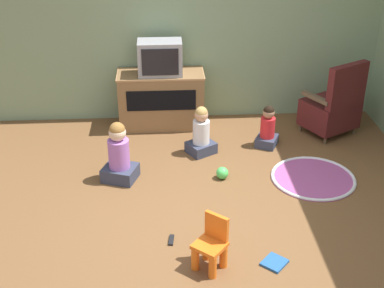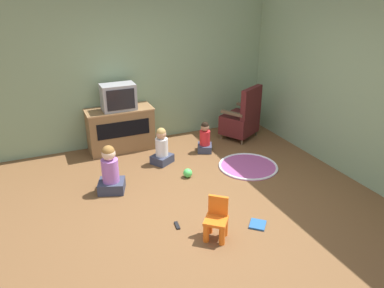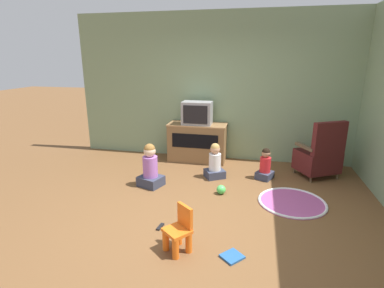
{
  "view_description": "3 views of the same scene",
  "coord_description": "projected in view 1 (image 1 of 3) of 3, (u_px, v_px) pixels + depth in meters",
  "views": [
    {
      "loc": [
        -0.46,
        -4.42,
        3.17
      ],
      "look_at": [
        -0.17,
        0.23,
        0.71
      ],
      "focal_mm": 50.0,
      "sensor_mm": 36.0,
      "label": 1
    },
    {
      "loc": [
        -1.76,
        -3.91,
        2.75
      ],
      "look_at": [
        0.07,
        0.26,
        0.76
      ],
      "focal_mm": 35.0,
      "sensor_mm": 36.0,
      "label": 2
    },
    {
      "loc": [
        0.68,
        -3.44,
        2.0
      ],
      "look_at": [
        -0.2,
        0.51,
        0.82
      ],
      "focal_mm": 28.0,
      "sensor_mm": 36.0,
      "label": 3
    }
  ],
  "objects": [
    {
      "name": "child_watching_center",
      "position": [
        119.0,
        155.0,
        5.9
      ],
      "size": [
        0.44,
        0.42,
        0.7
      ],
      "rotation": [
        0.0,
        0.0,
        -0.35
      ],
      "color": "#33384C",
      "rests_on": "ground_plane"
    },
    {
      "name": "ground_plane",
      "position": [
        210.0,
        216.0,
        5.41
      ],
      "size": [
        30.0,
        30.0,
        0.0
      ],
      "primitive_type": "plane",
      "color": "brown"
    },
    {
      "name": "book",
      "position": [
        274.0,
        263.0,
        4.76
      ],
      "size": [
        0.28,
        0.28,
        0.02
      ],
      "rotation": [
        0.0,
        0.0,
        0.84
      ],
      "color": "#235699",
      "rests_on": "ground_plane"
    },
    {
      "name": "television",
      "position": [
        160.0,
        58.0,
        6.79
      ],
      "size": [
        0.56,
        0.35,
        0.44
      ],
      "color": "#939399",
      "rests_on": "tv_cabinet"
    },
    {
      "name": "wall_back",
      "position": [
        178.0,
        15.0,
        6.92
      ],
      "size": [
        5.58,
        0.12,
        2.84
      ],
      "color": "gray",
      "rests_on": "ground_plane"
    },
    {
      "name": "remote_control",
      "position": [
        171.0,
        240.0,
        5.05
      ],
      "size": [
        0.06,
        0.15,
        0.02
      ],
      "rotation": [
        0.0,
        0.0,
        1.45
      ],
      "color": "black",
      "rests_on": "ground_plane"
    },
    {
      "name": "yellow_kid_chair",
      "position": [
        211.0,
        247.0,
        4.64
      ],
      "size": [
        0.35,
        0.35,
        0.5
      ],
      "rotation": [
        0.0,
        0.0,
        -0.69
      ],
      "color": "orange",
      "rests_on": "ground_plane"
    },
    {
      "name": "toy_ball",
      "position": [
        222.0,
        173.0,
        6.02
      ],
      "size": [
        0.14,
        0.14,
        0.14
      ],
      "color": "#4CCC59",
      "rests_on": "ground_plane"
    },
    {
      "name": "tv_cabinet",
      "position": [
        161.0,
        99.0,
        7.1
      ],
      "size": [
        1.13,
        0.51,
        0.75
      ],
      "color": "brown",
      "rests_on": "ground_plane"
    },
    {
      "name": "child_watching_right",
      "position": [
        268.0,
        129.0,
        6.65
      ],
      "size": [
        0.34,
        0.35,
        0.54
      ],
      "rotation": [
        0.0,
        0.0,
        1.12
      ],
      "color": "#33384C",
      "rests_on": "ground_plane"
    },
    {
      "name": "play_mat",
      "position": [
        313.0,
        178.0,
        6.04
      ],
      "size": [
        0.95,
        0.95,
        0.04
      ],
      "color": "#A54C8C",
      "rests_on": "ground_plane"
    },
    {
      "name": "child_watching_left",
      "position": [
        201.0,
        133.0,
        6.47
      ],
      "size": [
        0.41,
        0.4,
        0.61
      ],
      "rotation": [
        0.0,
        0.0,
        0.55
      ],
      "color": "#33384C",
      "rests_on": "ground_plane"
    },
    {
      "name": "black_armchair",
      "position": [
        333.0,
        107.0,
        6.87
      ],
      "size": [
        0.81,
        0.77,
        1.01
      ],
      "rotation": [
        0.0,
        0.0,
        3.65
      ],
      "color": "brown",
      "rests_on": "ground_plane"
    }
  ]
}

